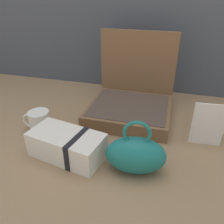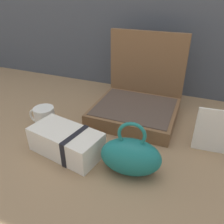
% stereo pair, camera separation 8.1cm
% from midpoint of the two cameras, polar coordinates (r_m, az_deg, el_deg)
% --- Properties ---
extents(ground_plane, '(6.00, 6.00, 0.00)m').
position_cam_midpoint_polar(ground_plane, '(0.91, -3.56, -7.39)').
color(ground_plane, '#8C6D4C').
extents(open_suitcase, '(0.37, 0.35, 0.36)m').
position_cam_midpoint_polar(open_suitcase, '(1.07, 2.88, 3.48)').
color(open_suitcase, brown).
rests_on(open_suitcase, ground_plane).
extents(teal_pouch_handbag, '(0.21, 0.13, 0.20)m').
position_cam_midpoint_polar(teal_pouch_handbag, '(0.74, 2.84, -10.84)').
color(teal_pouch_handbag, '#196B66').
rests_on(teal_pouch_handbag, ground_plane).
extents(cream_toiletry_bag, '(0.28, 0.18, 0.10)m').
position_cam_midpoint_polar(cream_toiletry_bag, '(0.83, -13.90, -8.25)').
color(cream_toiletry_bag, silver).
rests_on(cream_toiletry_bag, ground_plane).
extents(coffee_mug, '(0.12, 0.09, 0.10)m').
position_cam_midpoint_polar(coffee_mug, '(0.99, -20.15, -2.50)').
color(coffee_mug, silver).
rests_on(coffee_mug, ground_plane).
extents(info_card_left, '(0.12, 0.02, 0.18)m').
position_cam_midpoint_polar(info_card_left, '(0.90, 20.82, -3.13)').
color(info_card_left, silver).
rests_on(info_card_left, ground_plane).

